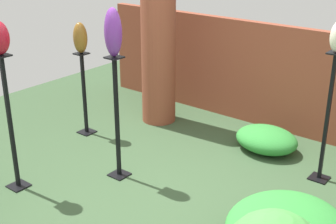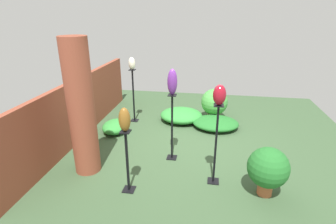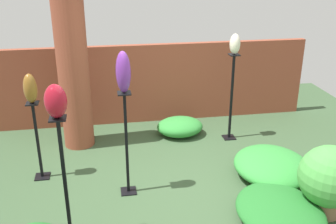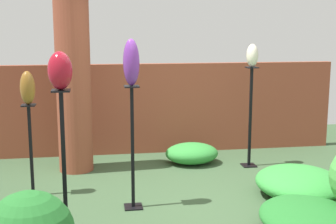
% 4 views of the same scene
% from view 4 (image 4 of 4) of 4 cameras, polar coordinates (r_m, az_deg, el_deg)
% --- Properties ---
extents(ground_plane, '(8.00, 8.00, 0.00)m').
position_cam_4_polar(ground_plane, '(5.32, 3.18, -11.66)').
color(ground_plane, '#385133').
extents(brick_wall_back, '(5.60, 0.12, 1.42)m').
position_cam_4_polar(brick_wall_back, '(7.45, -0.68, 0.46)').
color(brick_wall_back, brown).
rests_on(brick_wall_back, ground).
extents(brick_pillar, '(0.47, 0.47, 2.49)m').
position_cam_4_polar(brick_pillar, '(6.53, -11.45, 3.56)').
color(brick_pillar, brown).
rests_on(brick_pillar, ground).
extents(pedestal_bronze, '(0.20, 0.20, 1.11)m').
position_cam_4_polar(pedestal_bronze, '(5.77, -16.34, -5.03)').
color(pedestal_bronze, black).
rests_on(pedestal_bronze, ground).
extents(pedestal_violet, '(0.20, 0.20, 1.37)m').
position_cam_4_polar(pedestal_violet, '(5.16, -4.34, -4.97)').
color(pedestal_violet, black).
rests_on(pedestal_violet, ground).
extents(pedestal_ruby, '(0.20, 0.20, 1.46)m').
position_cam_4_polar(pedestal_ruby, '(4.32, -12.51, -7.68)').
color(pedestal_ruby, black).
rests_on(pedestal_ruby, ground).
extents(pedestal_ivory, '(0.20, 0.20, 1.44)m').
position_cam_4_polar(pedestal_ivory, '(6.78, 9.98, -1.09)').
color(pedestal_ivory, black).
rests_on(pedestal_ivory, ground).
extents(art_vase_bronze, '(0.17, 0.18, 0.39)m').
position_cam_4_polar(art_vase_bronze, '(5.62, -16.75, 2.84)').
color(art_vase_bronze, brown).
rests_on(art_vase_bronze, pedestal_bronze).
extents(art_vase_violet, '(0.18, 0.19, 0.50)m').
position_cam_4_polar(art_vase_violet, '(4.99, -4.50, 6.06)').
color(art_vase_violet, '#6B2D8C').
rests_on(art_vase_violet, pedestal_violet).
extents(art_vase_ruby, '(0.21, 0.21, 0.33)m').
position_cam_4_polar(art_vase_ruby, '(4.13, -13.03, 4.94)').
color(art_vase_ruby, maroon).
rests_on(art_vase_ruby, pedestal_ruby).
extents(art_vase_ivory, '(0.16, 0.17, 0.32)m').
position_cam_4_polar(art_vase_ivory, '(6.66, 10.24, 6.80)').
color(art_vase_ivory, beige).
rests_on(art_vase_ivory, pedestal_ivory).
extents(foliage_bed_east, '(0.78, 0.63, 0.30)m').
position_cam_4_polar(foliage_bed_east, '(6.94, 2.91, -5.05)').
color(foliage_bed_east, '#338C38').
rests_on(foliage_bed_east, ground).
extents(foliage_bed_west, '(1.04, 1.16, 0.33)m').
position_cam_4_polar(foliage_bed_west, '(5.83, 15.80, -8.31)').
color(foliage_bed_west, '#338C38').
rests_on(foliage_bed_west, ground).
extents(foliage_bed_center, '(0.99, 1.18, 0.26)m').
position_cam_4_polar(foliage_bed_center, '(4.93, 17.06, -12.35)').
color(foliage_bed_center, '#236B28').
rests_on(foliage_bed_center, ground).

